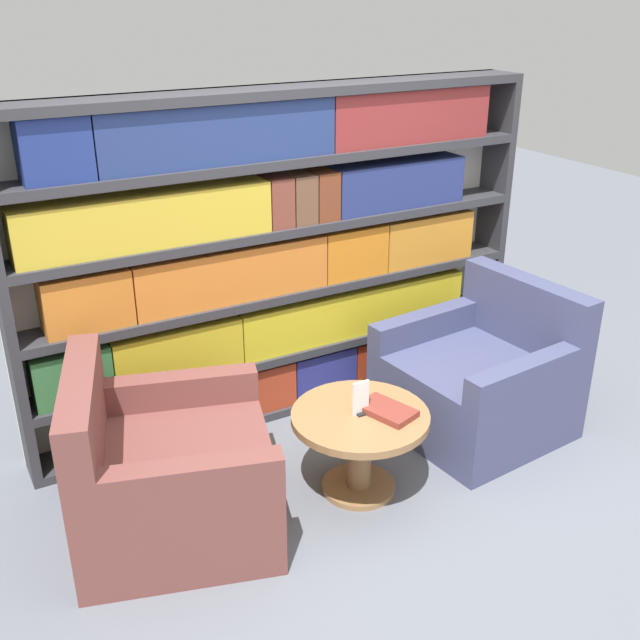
{
  "coord_description": "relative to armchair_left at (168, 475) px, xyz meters",
  "views": [
    {
      "loc": [
        -1.83,
        -2.39,
        2.38
      ],
      "look_at": [
        -0.08,
        0.7,
        0.8
      ],
      "focal_mm": 42.0,
      "sensor_mm": 36.0,
      "label": 1
    }
  ],
  "objects": [
    {
      "name": "coffee_table",
      "position": [
        0.94,
        -0.19,
        0.03
      ],
      "size": [
        0.69,
        0.69,
        0.45
      ],
      "color": "olive",
      "rests_on": "ground_plane"
    },
    {
      "name": "ground_plane",
      "position": [
        1.02,
        -0.48,
        -0.29
      ],
      "size": [
        14.0,
        14.0,
        0.0
      ],
      "primitive_type": "plane",
      "color": "slate"
    },
    {
      "name": "armchair_right",
      "position": [
        1.88,
        -0.01,
        0.0
      ],
      "size": [
        0.97,
        0.97,
        0.85
      ],
      "rotation": [
        0.0,
        0.0,
        -1.48
      ],
      "color": "#42476B",
      "rests_on": "ground_plane"
    },
    {
      "name": "stray_book",
      "position": [
        1.06,
        -0.26,
        0.18
      ],
      "size": [
        0.25,
        0.32,
        0.03
      ],
      "color": "brown",
      "rests_on": "coffee_table"
    },
    {
      "name": "table_sign",
      "position": [
        0.94,
        -0.19,
        0.24
      ],
      "size": [
        0.09,
        0.06,
        0.18
      ],
      "color": "black",
      "rests_on": "coffee_table"
    },
    {
      "name": "armchair_left",
      "position": [
        0.0,
        0.0,
        0.0
      ],
      "size": [
        1.11,
        1.12,
        0.85
      ],
      "rotation": [
        0.0,
        0.0,
        1.28
      ],
      "color": "brown",
      "rests_on": "ground_plane"
    },
    {
      "name": "bookshelf",
      "position": [
        0.99,
        0.78,
        0.65
      ],
      "size": [
        3.11,
        0.3,
        1.91
      ],
      "color": "silver",
      "rests_on": "ground_plane"
    }
  ]
}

